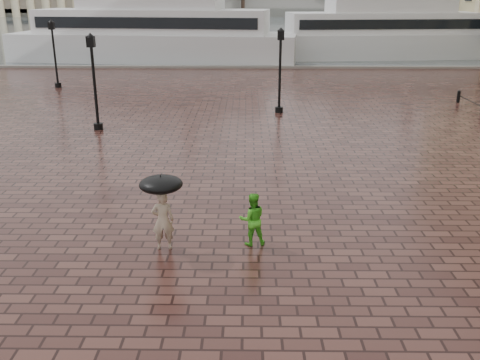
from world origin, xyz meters
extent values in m
plane|color=#351B18|center=(0.00, 0.00, 0.00)|extent=(300.00, 300.00, 0.00)
plane|color=#434D51|center=(0.00, 92.00, 0.00)|extent=(240.00, 240.00, 0.00)
cube|color=slate|center=(0.00, 32.00, 0.00)|extent=(80.00, 0.60, 0.30)
cube|color=#4C4C47|center=(0.00, 160.00, 1.00)|extent=(300.00, 60.00, 2.00)
cylinder|color=#2D2119|center=(-60.00, 138.00, 4.00)|extent=(1.00, 1.00, 8.00)
cylinder|color=#2D2119|center=(-30.00, 138.00, 4.00)|extent=(1.00, 1.00, 8.00)
cylinder|color=#2D2119|center=(0.00, 138.00, 4.00)|extent=(1.00, 1.00, 8.00)
cylinder|color=#2D2119|center=(30.00, 138.00, 4.00)|extent=(1.00, 1.00, 8.00)
cylinder|color=#2D2119|center=(60.00, 138.00, 4.00)|extent=(1.00, 1.00, 8.00)
cylinder|color=black|center=(14.00, 17.00, 0.30)|extent=(0.20, 0.20, 0.60)
sphere|color=black|center=(14.00, 17.00, 0.62)|extent=(0.22, 0.22, 0.22)
cylinder|color=black|center=(-6.00, 10.00, 0.15)|extent=(0.44, 0.44, 0.30)
cylinder|color=black|center=(-6.00, 10.00, 2.00)|extent=(0.14, 0.14, 4.00)
cube|color=black|center=(-6.00, 10.00, 4.15)|extent=(0.35, 0.35, 0.50)
sphere|color=beige|center=(-6.00, 10.00, 4.15)|extent=(0.28, 0.28, 0.28)
cylinder|color=black|center=(3.00, 14.00, 0.15)|extent=(0.44, 0.44, 0.30)
cylinder|color=black|center=(3.00, 14.00, 2.00)|extent=(0.14, 0.14, 4.00)
cube|color=black|center=(3.00, 14.00, 4.15)|extent=(0.35, 0.35, 0.50)
sphere|color=beige|center=(3.00, 14.00, 4.15)|extent=(0.28, 0.28, 0.28)
cylinder|color=black|center=(-12.00, 22.00, 0.15)|extent=(0.44, 0.44, 0.30)
cylinder|color=black|center=(-12.00, 22.00, 2.00)|extent=(0.14, 0.14, 4.00)
cube|color=black|center=(-12.00, 22.00, 4.15)|extent=(0.35, 0.35, 0.50)
sphere|color=beige|center=(-12.00, 22.00, 4.15)|extent=(0.28, 0.28, 0.28)
imported|color=tan|center=(-0.92, -2.71, 0.79)|extent=(0.62, 0.44, 1.58)
imported|color=green|center=(1.37, -2.43, 0.72)|extent=(0.78, 0.66, 1.44)
cube|color=silver|center=(-7.69, 37.00, 1.30)|extent=(27.63, 9.87, 2.59)
cube|color=silver|center=(-7.69, 37.00, 3.68)|extent=(22.16, 8.32, 2.16)
cube|color=black|center=(-8.06, 34.16, 3.68)|extent=(20.38, 2.71, 0.97)
cube|color=black|center=(-7.33, 39.84, 3.68)|extent=(20.38, 2.71, 0.97)
cube|color=silver|center=(15.24, 40.20, 1.19)|extent=(25.34, 8.37, 2.39)
cube|color=silver|center=(15.24, 40.20, 3.38)|extent=(20.31, 7.09, 1.99)
cube|color=silver|center=(15.24, 40.20, 5.17)|extent=(12.33, 5.72, 1.59)
cube|color=black|center=(15.49, 37.58, 3.38)|extent=(18.82, 1.94, 0.90)
cube|color=black|center=(14.98, 42.83, 3.38)|extent=(18.82, 1.94, 0.90)
cylinder|color=black|center=(-0.92, -2.71, 1.34)|extent=(0.02, 0.02, 0.95)
ellipsoid|color=black|center=(-0.92, -2.71, 1.78)|extent=(1.10, 1.10, 0.39)
camera|label=1|loc=(1.22, -15.23, 6.34)|focal=40.00mm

